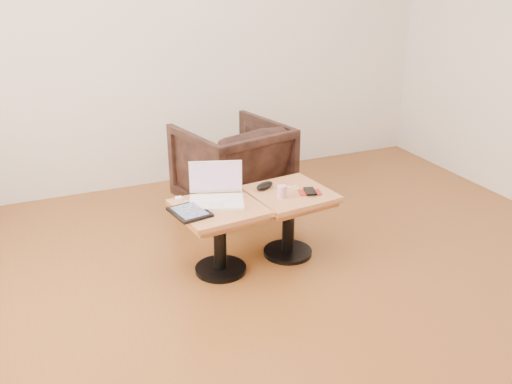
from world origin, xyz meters
name	(u,v)px	position (x,y,z in m)	size (l,w,h in m)	color
room_shell	(322,71)	(0.00, 0.00, 1.35)	(4.52, 4.52, 2.71)	brown
side_table_left	(219,223)	(-0.35, 0.58, 0.34)	(0.55, 0.55, 0.46)	black
side_table_right	(289,208)	(0.15, 0.61, 0.34)	(0.56, 0.56, 0.46)	black
laptop	(216,194)	(-0.33, 0.66, 0.50)	(0.40, 0.35, 0.24)	white
tablet	(190,212)	(-0.54, 0.54, 0.47)	(0.24, 0.28, 0.02)	black
charging_adapter	(179,199)	(-0.55, 0.75, 0.47)	(0.04, 0.04, 0.02)	white
glasses_case	(265,186)	(0.02, 0.71, 0.48)	(0.15, 0.06, 0.05)	black
striped_cup	(282,192)	(0.06, 0.54, 0.50)	(0.06, 0.06, 0.08)	#C94378
earbuds_tangle	(294,187)	(0.20, 0.65, 0.46)	(0.07, 0.05, 0.01)	white
phone_on_sleeve	(310,192)	(0.26, 0.54, 0.46)	(0.16, 0.14, 0.02)	#A12F20
armchair	(232,166)	(0.09, 1.49, 0.35)	(0.74, 0.76, 0.69)	black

